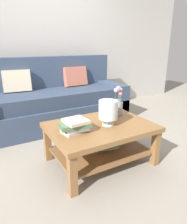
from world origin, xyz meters
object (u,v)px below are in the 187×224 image
couch (54,102)px  flower_pitcher (118,104)px  coffee_table (101,136)px  book_stack_main (75,126)px  glass_hurricane_vase (108,110)px

couch → flower_pitcher: size_ratio=6.51×
coffee_table → book_stack_main: book_stack_main is taller
coffee_table → glass_hurricane_vase: bearing=-32.1°
couch → glass_hurricane_vase: 1.45m
couch → flower_pitcher: 1.30m
book_stack_main → glass_hurricane_vase: bearing=-0.5°
glass_hurricane_vase → flower_pitcher: size_ratio=0.75×
glass_hurricane_vase → flower_pitcher: flower_pitcher is taller
coffee_table → flower_pitcher: bearing=26.0°
book_stack_main → flower_pitcher: flower_pitcher is taller
coffee_table → book_stack_main: bearing=-173.6°
coffee_table → flower_pitcher: 0.46m
book_stack_main → glass_hurricane_vase: (0.37, -0.00, 0.10)m
coffee_table → glass_hurricane_vase: (0.06, -0.04, 0.29)m
flower_pitcher → book_stack_main: bearing=-162.9°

